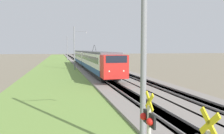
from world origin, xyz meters
The scene contains 9 objects.
ballast_main centered at (50.00, 0.00, 0.15)m, with size 240.00×4.40×0.30m.
ballast_adjacent centered at (50.00, -4.17, 0.15)m, with size 240.00×4.40×0.30m.
track_main centered at (50.00, 0.00, 0.16)m, with size 240.00×1.57×0.45m.
track_adjacent centered at (50.00, -4.17, 0.16)m, with size 240.00×1.57×0.45m.
grass_verge centered at (50.00, 6.39, 0.06)m, with size 240.00×9.46×0.12m.
passenger_train centered at (41.92, 0.00, 2.26)m, with size 43.15×2.87×4.86m.
catenary_mast_near centered at (5.62, 2.79, 4.46)m, with size 0.22×2.56×8.64m.
catenary_mast_mid centered at (41.43, 2.79, 4.41)m, with size 0.22×2.56×8.54m.
catenary_mast_far centered at (77.25, 2.79, 4.51)m, with size 0.22×2.56×8.74m.
Camera 1 is at (-1.79, 5.83, 4.14)m, focal length 35.00 mm.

